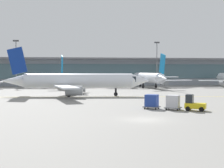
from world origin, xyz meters
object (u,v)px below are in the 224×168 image
taxiing_regional_jet (77,81)px  apron_light_mast_2 (157,62)px  gate_airplane_2 (60,79)px  cargo_dolly_trailing (152,101)px  gate_airplane_3 (148,78)px  apron_light_mast_1 (16,61)px  baggage_tug (194,104)px  cargo_dolly_lead (173,102)px

taxiing_regional_jet → apron_light_mast_2: apron_light_mast_2 is taller
gate_airplane_2 → cargo_dolly_trailing: bearing=-171.0°
gate_airplane_3 → apron_light_mast_1: size_ratio=2.00×
gate_airplane_2 → gate_airplane_3: gate_airplane_3 is taller
gate_airplane_2 → gate_airplane_3: size_ratio=0.95×
taxiing_regional_jet → apron_light_mast_2: 52.80m
cargo_dolly_trailing → apron_light_mast_2: 70.95m
taxiing_regional_jet → cargo_dolly_trailing: 25.85m
gate_airplane_3 → apron_light_mast_2: apron_light_mast_2 is taller
cargo_dolly_trailing → gate_airplane_3: bearing=107.3°
apron_light_mast_1 → apron_light_mast_2: bearing=4.1°
taxiing_regional_jet → baggage_tug: bearing=-55.8°
apron_light_mast_1 → baggage_tug: bearing=-64.2°
taxiing_regional_jet → baggage_tug: size_ratio=10.27×
cargo_dolly_lead → gate_airplane_3: bearing=110.1°
gate_airplane_3 → apron_light_mast_2: size_ratio=1.97×
gate_airplane_2 → apron_light_mast_1: bearing=56.7°
gate_airplane_2 → apron_light_mast_1: 16.65m
apron_light_mast_2 → gate_airplane_2: bearing=-161.6°
apron_light_mast_1 → cargo_dolly_lead: bearing=-65.4°
taxiing_regional_jet → cargo_dolly_lead: taxiing_regional_jet is taller
gate_airplane_2 → apron_light_mast_1: (-13.86, 7.55, 5.32)m
cargo_dolly_lead → cargo_dolly_trailing: 2.93m
gate_airplane_2 → baggage_tug: 62.85m
taxiing_regional_jet → baggage_tug: 30.50m
gate_airplane_2 → apron_light_mast_2: size_ratio=1.88×
baggage_tug → cargo_dolly_trailing: size_ratio=1.13×
gate_airplane_3 → cargo_dolly_trailing: (-12.47, -53.92, -1.90)m
gate_airplane_3 → taxiing_regional_jet: bearing=138.4°
gate_airplane_2 → cargo_dolly_lead: gate_airplane_2 is taller
apron_light_mast_1 → apron_light_mast_2: (46.70, 3.35, 0.12)m
taxiing_regional_jet → apron_light_mast_2: size_ratio=2.00×
cargo_dolly_trailing → apron_light_mast_1: bearing=143.6°
gate_airplane_3 → taxiing_regional_jet: (-22.11, -30.02, 0.05)m
baggage_tug → cargo_dolly_trailing: 5.64m
gate_airplane_2 → taxiing_regional_jet: 33.47m
cargo_dolly_lead → gate_airplane_2: bearing=136.0°
cargo_dolly_lead → taxiing_regional_jet: bearing=145.9°
baggage_tug → apron_light_mast_2: (14.06, 70.85, 7.36)m
cargo_dolly_lead → apron_light_mast_2: 71.75m
taxiing_regional_jet → apron_light_mast_1: apron_light_mast_1 is taller
cargo_dolly_lead → apron_light_mast_2: (16.39, 69.48, 7.20)m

